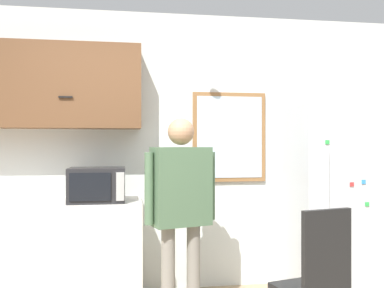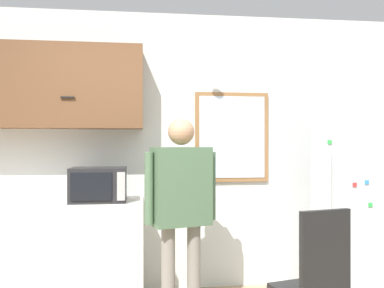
# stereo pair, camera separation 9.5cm
# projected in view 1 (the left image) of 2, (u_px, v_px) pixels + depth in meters

# --- Properties ---
(back_wall) EXTENTS (6.00, 0.06, 2.70)m
(back_wall) POSITION_uv_depth(u_px,v_px,m) (159.00, 151.00, 4.20)
(back_wall) COLOR silver
(back_wall) RESTS_ON ground_plane
(counter) EXTENTS (2.02, 0.62, 0.92)m
(counter) POSITION_uv_depth(u_px,v_px,m) (23.00, 255.00, 3.67)
(counter) COLOR silver
(counter) RESTS_ON ground_plane
(upper_cabinets) EXTENTS (2.02, 0.34, 0.76)m
(upper_cabinets) POSITION_uv_depth(u_px,v_px,m) (27.00, 86.00, 3.83)
(upper_cabinets) COLOR brown
(microwave) EXTENTS (0.47, 0.39, 0.29)m
(microwave) POSITION_uv_depth(u_px,v_px,m) (97.00, 185.00, 3.68)
(microwave) COLOR #232326
(microwave) RESTS_ON counter
(person) EXTENTS (0.59, 0.34, 1.62)m
(person) POSITION_uv_depth(u_px,v_px,m) (181.00, 197.00, 3.44)
(person) COLOR gray
(person) RESTS_ON ground_plane
(refrigerator) EXTENTS (0.76, 0.69, 1.78)m
(refrigerator) POSITION_uv_depth(u_px,v_px,m) (331.00, 199.00, 4.09)
(refrigerator) COLOR silver
(refrigerator) RESTS_ON ground_plane
(chair) EXTENTS (0.49, 0.49, 0.99)m
(chair) POSITION_uv_depth(u_px,v_px,m) (317.00, 277.00, 2.86)
(chair) COLOR black
(chair) RESTS_ON ground_plane
(window) EXTENTS (0.74, 0.05, 0.89)m
(window) POSITION_uv_depth(u_px,v_px,m) (229.00, 137.00, 4.27)
(window) COLOR olive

